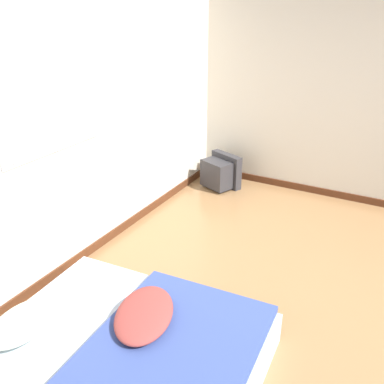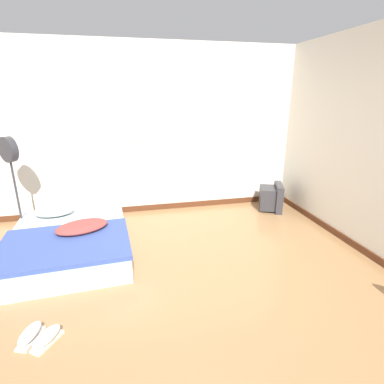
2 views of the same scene
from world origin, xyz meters
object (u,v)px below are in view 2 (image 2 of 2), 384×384
object	(u,v)px
mattress_bed	(69,241)
sneaker_pair	(38,336)
crt_tv	(272,197)
standing_fan	(12,168)

from	to	relation	value
mattress_bed	sneaker_pair	xyz separation A→B (m)	(-0.02, -1.44, -0.10)
mattress_bed	sneaker_pair	bearing A→B (deg)	-90.76
crt_tv	sneaker_pair	bearing A→B (deg)	-144.50
crt_tv	standing_fan	size ratio (longest dim) A/B	0.40
mattress_bed	crt_tv	xyz separation A→B (m)	(3.08, 0.77, 0.06)
mattress_bed	standing_fan	bearing A→B (deg)	136.75
sneaker_pair	standing_fan	bearing A→B (deg)	107.98
mattress_bed	crt_tv	bearing A→B (deg)	14.08
mattress_bed	crt_tv	world-z (taller)	crt_tv
sneaker_pair	standing_fan	size ratio (longest dim) A/B	0.26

